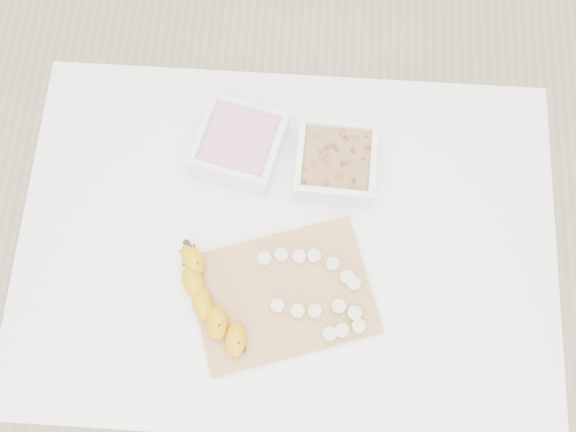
# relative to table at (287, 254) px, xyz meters

# --- Properties ---
(ground) EXTENTS (3.50, 3.50, 0.00)m
(ground) POSITION_rel_table_xyz_m (0.00, 0.00, -0.65)
(ground) COLOR #C6AD89
(ground) RESTS_ON ground
(table) EXTENTS (1.00, 0.70, 0.75)m
(table) POSITION_rel_table_xyz_m (0.00, 0.00, 0.00)
(table) COLOR white
(table) RESTS_ON ground
(bowl_yogurt) EXTENTS (0.18, 0.18, 0.07)m
(bowl_yogurt) POSITION_rel_table_xyz_m (-0.10, 0.17, 0.13)
(bowl_yogurt) COLOR white
(bowl_yogurt) RESTS_ON table
(bowl_granola) EXTENTS (0.15, 0.15, 0.07)m
(bowl_granola) POSITION_rel_table_xyz_m (0.08, 0.15, 0.13)
(bowl_granola) COLOR white
(bowl_granola) RESTS_ON table
(cutting_board) EXTENTS (0.37, 0.31, 0.01)m
(cutting_board) POSITION_rel_table_xyz_m (-0.00, -0.10, 0.10)
(cutting_board) COLOR tan
(cutting_board) RESTS_ON table
(banana) EXTENTS (0.13, 0.22, 0.04)m
(banana) POSITION_rel_table_xyz_m (-0.12, -0.13, 0.13)
(banana) COLOR #D59608
(banana) RESTS_ON cutting_board
(banana_slices) EXTENTS (0.20, 0.16, 0.02)m
(banana_slices) POSITION_rel_table_xyz_m (0.07, -0.10, 0.12)
(banana_slices) COLOR beige
(banana_slices) RESTS_ON cutting_board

